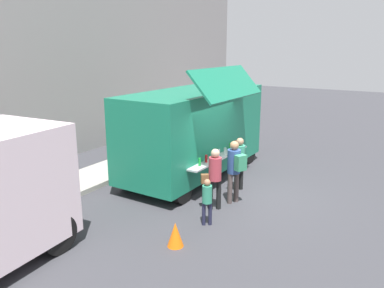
# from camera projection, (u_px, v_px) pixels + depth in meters

# --- Properties ---
(ground_plane) EXTENTS (60.00, 60.00, 0.00)m
(ground_plane) POSITION_uv_depth(u_px,v_px,m) (237.00, 192.00, 11.42)
(ground_plane) COLOR #38383D
(curb_strip) EXTENTS (28.00, 1.60, 0.15)m
(curb_strip) POSITION_uv_depth(u_px,v_px,m) (44.00, 196.00, 10.94)
(curb_strip) COLOR #9E998E
(curb_strip) RESTS_ON ground
(food_truck_main) EXTENTS (5.83, 3.05, 3.63)m
(food_truck_main) POSITION_uv_depth(u_px,v_px,m) (195.00, 130.00, 12.57)
(food_truck_main) COLOR #187756
(food_truck_main) RESTS_ON ground
(traffic_cone_orange) EXTENTS (0.36, 0.36, 0.55)m
(traffic_cone_orange) POSITION_uv_depth(u_px,v_px,m) (175.00, 234.00, 8.28)
(traffic_cone_orange) COLOR orange
(traffic_cone_orange) RESTS_ON ground
(trash_bin) EXTENTS (0.60, 0.60, 0.94)m
(trash_bin) POSITION_uv_depth(u_px,v_px,m) (201.00, 130.00, 17.68)
(trash_bin) COLOR #2C6539
(trash_bin) RESTS_ON ground
(customer_front_ordering) EXTENTS (0.53, 0.34, 1.62)m
(customer_front_ordering) POSITION_uv_depth(u_px,v_px,m) (239.00, 160.00, 11.35)
(customer_front_ordering) COLOR black
(customer_front_ordering) RESTS_ON ground
(customer_mid_with_backpack) EXTENTS (0.47, 0.57, 1.76)m
(customer_mid_with_backpack) POSITION_uv_depth(u_px,v_px,m) (235.00, 166.00, 10.39)
(customer_mid_with_backpack) COLOR #504341
(customer_mid_with_backpack) RESTS_ON ground
(customer_rear_waiting) EXTENTS (0.46, 0.50, 1.66)m
(customer_rear_waiting) POSITION_uv_depth(u_px,v_px,m) (214.00, 174.00, 10.00)
(customer_rear_waiting) COLOR black
(customer_rear_waiting) RESTS_ON ground
(child_near_queue) EXTENTS (0.24, 0.24, 1.17)m
(child_near_queue) POSITION_uv_depth(u_px,v_px,m) (207.00, 198.00, 9.17)
(child_near_queue) COLOR #202139
(child_near_queue) RESTS_ON ground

